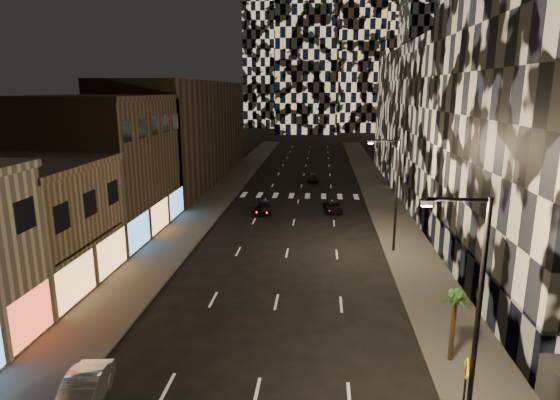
% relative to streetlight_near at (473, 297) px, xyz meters
% --- Properties ---
extents(sidewalk_left, '(4.00, 120.00, 0.15)m').
position_rel_streetlight_near_xyz_m(sidewalk_left, '(-18.35, 40.00, -5.28)').
color(sidewalk_left, '#47443F').
rests_on(sidewalk_left, ground).
extents(sidewalk_right, '(4.00, 120.00, 0.15)m').
position_rel_streetlight_near_xyz_m(sidewalk_right, '(1.65, 40.00, -5.28)').
color(sidewalk_right, '#47443F').
rests_on(sidewalk_right, ground).
extents(curb_left, '(0.20, 120.00, 0.15)m').
position_rel_streetlight_near_xyz_m(curb_left, '(-16.25, 40.00, -5.28)').
color(curb_left, '#4C4C47').
rests_on(curb_left, ground).
extents(curb_right, '(0.20, 120.00, 0.15)m').
position_rel_streetlight_near_xyz_m(curb_right, '(-0.45, 40.00, -5.28)').
color(curb_right, '#4C4C47').
rests_on(curb_right, ground).
extents(retail_tan, '(10.00, 10.00, 8.00)m').
position_rel_streetlight_near_xyz_m(retail_tan, '(-25.35, 11.00, -1.35)').
color(retail_tan, '#836E4E').
rests_on(retail_tan, ground).
extents(retail_brown, '(10.00, 15.00, 12.00)m').
position_rel_streetlight_near_xyz_m(retail_brown, '(-25.35, 23.50, 0.65)').
color(retail_brown, '#463627').
rests_on(retail_brown, ground).
extents(retail_filler_left, '(10.00, 40.00, 14.00)m').
position_rel_streetlight_near_xyz_m(retail_filler_left, '(-25.35, 50.00, 1.65)').
color(retail_filler_left, '#463627').
rests_on(retail_filler_left, ground).
extents(midrise_base, '(0.60, 25.00, 3.00)m').
position_rel_streetlight_near_xyz_m(midrise_base, '(3.95, 14.50, -3.85)').
color(midrise_base, '#383838').
rests_on(midrise_base, ground).
extents(midrise_filler_right, '(16.00, 40.00, 18.00)m').
position_rel_streetlight_near_xyz_m(midrise_filler_right, '(11.65, 47.00, 3.65)').
color(midrise_filler_right, '#232326').
rests_on(midrise_filler_right, ground).
extents(streetlight_near, '(2.55, 0.25, 9.00)m').
position_rel_streetlight_near_xyz_m(streetlight_near, '(0.00, 0.00, 0.00)').
color(streetlight_near, black).
rests_on(streetlight_near, sidewalk_right).
extents(streetlight_far, '(2.55, 0.25, 9.00)m').
position_rel_streetlight_near_xyz_m(streetlight_far, '(0.00, 20.00, 0.00)').
color(streetlight_far, black).
rests_on(streetlight_far, sidewalk_right).
extents(car_silver_parked, '(2.02, 4.34, 1.38)m').
position_rel_streetlight_near_xyz_m(car_silver_parked, '(-15.37, -0.58, -4.66)').
color(car_silver_parked, '#A09FA5').
rests_on(car_silver_parked, ground).
extents(car_dark_midlane, '(2.00, 4.21, 1.39)m').
position_rel_streetlight_near_xyz_m(car_dark_midlane, '(-11.69, 31.16, -4.66)').
color(car_dark_midlane, black).
rests_on(car_dark_midlane, ground).
extents(car_dark_oncoming, '(1.81, 4.24, 1.22)m').
position_rel_streetlight_near_xyz_m(car_dark_oncoming, '(-6.78, 49.71, -4.74)').
color(car_dark_oncoming, black).
rests_on(car_dark_oncoming, ground).
extents(car_dark_rightlane, '(2.01, 3.92, 1.06)m').
position_rel_streetlight_near_xyz_m(car_dark_rightlane, '(-4.35, 32.47, -4.82)').
color(car_dark_rightlane, black).
rests_on(car_dark_rightlane, ground).
extents(ped_sign, '(0.22, 0.92, 2.79)m').
position_rel_streetlight_near_xyz_m(ped_sign, '(-0.06, -0.24, -3.30)').
color(ped_sign, black).
rests_on(ped_sign, sidewalk_right).
extents(palm_tree, '(1.84, 1.80, 3.61)m').
position_rel_streetlight_near_xyz_m(palm_tree, '(0.65, 4.19, -2.23)').
color(palm_tree, '#47331E').
rests_on(palm_tree, sidewalk_right).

